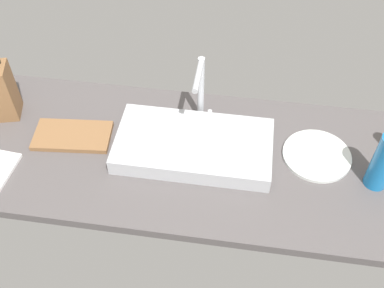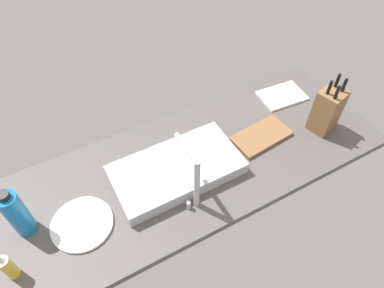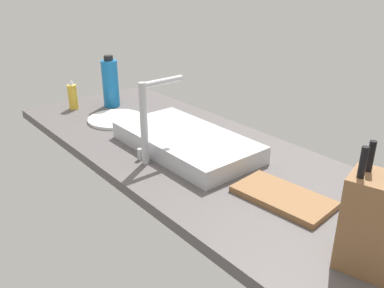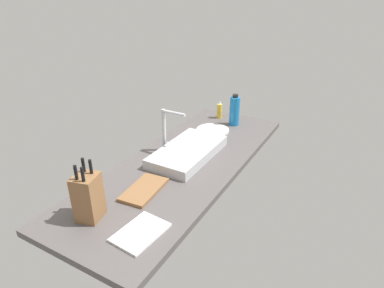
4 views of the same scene
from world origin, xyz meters
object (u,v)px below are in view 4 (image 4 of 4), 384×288
object	(u,v)px
knife_block	(88,197)
soap_bottle	(219,110)
sink_basin	(188,152)
cutting_board	(144,189)
faucet	(167,126)
water_bottle	(235,111)
dinner_plate	(213,130)
dish_towel	(140,232)

from	to	relation	value
knife_block	soap_bottle	world-z (taller)	knife_block
sink_basin	soap_bottle	bearing A→B (deg)	9.13
sink_basin	cutting_board	size ratio (longest dim) A/B	1.97
cutting_board	soap_bottle	bearing A→B (deg)	5.42
faucet	water_bottle	xyz separation A→B (cm)	(60.68, -19.61, -5.57)
knife_block	soap_bottle	size ratio (longest dim) A/B	2.02
sink_basin	knife_block	world-z (taller)	knife_block
dinner_plate	dish_towel	distance (cm)	114.75
sink_basin	knife_block	distance (cm)	73.44
knife_block	dinner_plate	size ratio (longest dim) A/B	1.20
soap_bottle	dinner_plate	bearing A→B (deg)	-164.90
sink_basin	soap_bottle	size ratio (longest dim) A/B	3.82
dinner_plate	soap_bottle	bearing A→B (deg)	15.10
soap_bottle	dish_towel	distance (cm)	141.67
knife_block	cutting_board	bearing A→B (deg)	-30.90
water_bottle	sink_basin	bearing A→B (deg)	175.65
water_bottle	cutting_board	bearing A→B (deg)	177.28
water_bottle	dinner_plate	size ratio (longest dim) A/B	1.00
faucet	dish_towel	xyz separation A→B (cm)	(-70.50, -32.66, -16.01)
sink_basin	water_bottle	size ratio (longest dim) A/B	2.27
soap_bottle	water_bottle	world-z (taller)	water_bottle
faucet	knife_block	size ratio (longest dim) A/B	0.97
knife_block	dish_towel	bearing A→B (deg)	-100.09
knife_block	water_bottle	world-z (taller)	knife_block
sink_basin	faucet	world-z (taller)	faucet
knife_block	cutting_board	distance (cm)	31.56
water_bottle	dinner_plate	bearing A→B (deg)	155.04
cutting_board	dish_towel	distance (cm)	32.05
knife_block	dinner_plate	bearing A→B (deg)	-17.14
cutting_board	water_bottle	size ratio (longest dim) A/B	1.15
soap_bottle	water_bottle	bearing A→B (deg)	-115.53
knife_block	faucet	bearing A→B (deg)	-9.82
cutting_board	water_bottle	distance (cm)	105.29
faucet	water_bottle	distance (cm)	64.01
cutting_board	soap_bottle	xyz separation A→B (cm)	(112.13, 10.64, 5.19)
sink_basin	dish_towel	size ratio (longest dim) A/B	2.34
knife_block	soap_bottle	bearing A→B (deg)	-13.87
soap_bottle	water_bottle	xyz separation A→B (cm)	(-7.46, -15.61, 4.94)
cutting_board	knife_block	bearing A→B (deg)	163.94
knife_block	water_bottle	distance (cm)	134.02
knife_block	cutting_board	world-z (taller)	knife_block
water_bottle	dinner_plate	world-z (taller)	water_bottle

